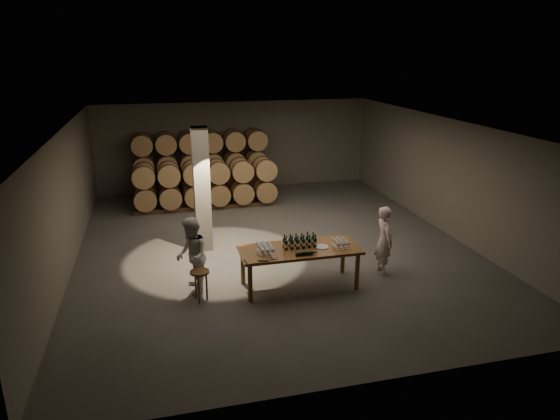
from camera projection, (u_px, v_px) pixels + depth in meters
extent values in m
plane|color=#4C4A47|center=(273.00, 245.00, 13.36)|extent=(12.00, 12.00, 0.00)
plane|color=#605E59|center=(273.00, 125.00, 12.37)|extent=(12.00, 12.00, 0.00)
plane|color=slate|center=(235.00, 146.00, 18.40)|extent=(10.00, 0.00, 10.00)
plane|color=slate|center=(367.00, 292.00, 7.33)|extent=(10.00, 0.00, 10.00)
plane|color=slate|center=(66.00, 201.00, 11.70)|extent=(0.00, 12.00, 12.00)
plane|color=slate|center=(446.00, 176.00, 14.02)|extent=(0.00, 12.00, 12.00)
cube|color=slate|center=(202.00, 190.00, 12.63)|extent=(0.40, 0.40, 3.20)
cylinder|color=brown|center=(250.00, 283.00, 10.25)|extent=(0.10, 0.10, 0.84)
cylinder|color=brown|center=(357.00, 271.00, 10.80)|extent=(0.10, 0.10, 0.84)
cylinder|color=brown|center=(243.00, 266.00, 11.05)|extent=(0.10, 0.10, 0.84)
cylinder|color=brown|center=(343.00, 256.00, 11.59)|extent=(0.10, 0.10, 0.84)
cube|color=brown|center=(300.00, 250.00, 10.78)|extent=(2.60, 1.10, 0.06)
cube|color=brown|center=(204.00, 196.00, 17.55)|extent=(4.70, 0.10, 0.12)
cube|color=brown|center=(202.00, 192.00, 18.10)|extent=(4.70, 0.10, 0.12)
cylinder|color=#A77D4B|center=(146.00, 186.00, 17.24)|extent=(0.70, 0.95, 0.70)
cylinder|color=black|center=(146.00, 188.00, 17.00)|extent=(0.73, 0.04, 0.73)
cylinder|color=black|center=(146.00, 184.00, 17.48)|extent=(0.73, 0.04, 0.73)
cylinder|color=#A77D4B|center=(169.00, 185.00, 17.43)|extent=(0.70, 0.95, 0.70)
cylinder|color=black|center=(169.00, 187.00, 17.19)|extent=(0.73, 0.04, 0.73)
cylinder|color=black|center=(168.00, 183.00, 17.67)|extent=(0.73, 0.04, 0.73)
cylinder|color=#A77D4B|center=(191.00, 184.00, 17.61)|extent=(0.70, 0.95, 0.70)
cylinder|color=black|center=(192.00, 185.00, 17.37)|extent=(0.73, 0.04, 0.73)
cylinder|color=black|center=(191.00, 182.00, 17.85)|extent=(0.73, 0.04, 0.73)
cylinder|color=#A77D4B|center=(213.00, 182.00, 17.79)|extent=(0.70, 0.95, 0.70)
cylinder|color=black|center=(214.00, 184.00, 17.55)|extent=(0.73, 0.04, 0.73)
cylinder|color=black|center=(212.00, 180.00, 18.03)|extent=(0.73, 0.04, 0.73)
cylinder|color=#A77D4B|center=(235.00, 181.00, 17.97)|extent=(0.70, 0.95, 0.70)
cylinder|color=black|center=(236.00, 183.00, 17.73)|extent=(0.73, 0.04, 0.73)
cylinder|color=black|center=(234.00, 179.00, 18.21)|extent=(0.73, 0.04, 0.73)
cylinder|color=#A77D4B|center=(256.00, 179.00, 18.15)|extent=(0.70, 0.95, 0.70)
cylinder|color=black|center=(258.00, 181.00, 17.91)|extent=(0.73, 0.04, 0.73)
cylinder|color=black|center=(255.00, 178.00, 18.39)|extent=(0.73, 0.04, 0.73)
cylinder|color=#A77D4B|center=(144.00, 165.00, 17.02)|extent=(0.70, 0.95, 0.70)
cylinder|color=black|center=(144.00, 167.00, 16.78)|extent=(0.73, 0.04, 0.73)
cylinder|color=black|center=(144.00, 164.00, 17.26)|extent=(0.73, 0.04, 0.73)
cylinder|color=#A77D4B|center=(167.00, 164.00, 17.20)|extent=(0.70, 0.95, 0.70)
cylinder|color=black|center=(167.00, 166.00, 16.96)|extent=(0.73, 0.04, 0.73)
cylinder|color=black|center=(167.00, 163.00, 17.44)|extent=(0.73, 0.04, 0.73)
cylinder|color=#A77D4B|center=(190.00, 163.00, 17.38)|extent=(0.70, 0.95, 0.70)
cylinder|color=black|center=(191.00, 165.00, 17.14)|extent=(0.73, 0.04, 0.73)
cylinder|color=black|center=(189.00, 161.00, 17.62)|extent=(0.73, 0.04, 0.73)
cylinder|color=#A77D4B|center=(212.00, 162.00, 17.56)|extent=(0.70, 0.95, 0.70)
cylinder|color=black|center=(213.00, 163.00, 17.32)|extent=(0.73, 0.04, 0.73)
cylinder|color=black|center=(212.00, 160.00, 17.80)|extent=(0.73, 0.04, 0.73)
cylinder|color=#A77D4B|center=(234.00, 161.00, 17.74)|extent=(0.70, 0.95, 0.70)
cylinder|color=black|center=(236.00, 162.00, 17.50)|extent=(0.73, 0.04, 0.73)
cylinder|color=black|center=(233.00, 159.00, 17.98)|extent=(0.73, 0.04, 0.73)
cylinder|color=#A77D4B|center=(256.00, 160.00, 17.92)|extent=(0.70, 0.95, 0.70)
cylinder|color=black|center=(257.00, 161.00, 17.68)|extent=(0.73, 0.04, 0.73)
cylinder|color=black|center=(254.00, 158.00, 18.16)|extent=(0.73, 0.04, 0.73)
cylinder|color=#A77D4B|center=(142.00, 144.00, 16.79)|extent=(0.70, 0.95, 0.70)
cylinder|color=black|center=(142.00, 145.00, 16.55)|extent=(0.73, 0.04, 0.73)
cylinder|color=black|center=(142.00, 143.00, 17.03)|extent=(0.73, 0.04, 0.73)
cylinder|color=#A77D4B|center=(166.00, 143.00, 16.97)|extent=(0.70, 0.95, 0.70)
cylinder|color=black|center=(166.00, 144.00, 16.73)|extent=(0.73, 0.04, 0.73)
cylinder|color=black|center=(165.00, 142.00, 17.21)|extent=(0.73, 0.04, 0.73)
cylinder|color=#A77D4B|center=(189.00, 142.00, 17.15)|extent=(0.70, 0.95, 0.70)
cylinder|color=black|center=(189.00, 143.00, 16.91)|extent=(0.73, 0.04, 0.73)
cylinder|color=black|center=(188.00, 141.00, 17.39)|extent=(0.73, 0.04, 0.73)
cylinder|color=#A77D4B|center=(212.00, 141.00, 17.33)|extent=(0.70, 0.95, 0.70)
cylinder|color=black|center=(212.00, 142.00, 17.09)|extent=(0.73, 0.04, 0.73)
cylinder|color=black|center=(211.00, 140.00, 17.57)|extent=(0.73, 0.04, 0.73)
cylinder|color=#A77D4B|center=(234.00, 140.00, 17.51)|extent=(0.70, 0.95, 0.70)
cylinder|color=black|center=(235.00, 141.00, 17.27)|extent=(0.73, 0.04, 0.73)
cylinder|color=black|center=(233.00, 139.00, 17.75)|extent=(0.73, 0.04, 0.73)
cylinder|color=#A77D4B|center=(256.00, 139.00, 17.69)|extent=(0.70, 0.95, 0.70)
cylinder|color=black|center=(257.00, 140.00, 17.45)|extent=(0.73, 0.04, 0.73)
cylinder|color=black|center=(254.00, 138.00, 17.93)|extent=(0.73, 0.04, 0.73)
cube|color=brown|center=(208.00, 208.00, 16.26)|extent=(4.70, 0.10, 0.12)
cube|color=brown|center=(206.00, 203.00, 16.81)|extent=(4.70, 0.10, 0.12)
cylinder|color=#A77D4B|center=(145.00, 198.00, 15.95)|extent=(0.70, 0.95, 0.70)
cylinder|color=black|center=(145.00, 200.00, 15.71)|extent=(0.73, 0.04, 0.73)
cylinder|color=black|center=(146.00, 195.00, 16.19)|extent=(0.73, 0.04, 0.73)
cylinder|color=#A77D4B|center=(170.00, 196.00, 16.13)|extent=(0.70, 0.95, 0.70)
cylinder|color=black|center=(171.00, 198.00, 15.89)|extent=(0.73, 0.04, 0.73)
cylinder|color=black|center=(170.00, 194.00, 16.37)|extent=(0.73, 0.04, 0.73)
cylinder|color=#A77D4B|center=(195.00, 194.00, 16.31)|extent=(0.70, 0.95, 0.70)
cylinder|color=black|center=(195.00, 196.00, 16.08)|extent=(0.73, 0.04, 0.73)
cylinder|color=black|center=(194.00, 192.00, 16.55)|extent=(0.73, 0.04, 0.73)
cylinder|color=#A77D4B|center=(218.00, 193.00, 16.50)|extent=(0.70, 0.95, 0.70)
cylinder|color=black|center=(219.00, 195.00, 16.26)|extent=(0.73, 0.04, 0.73)
cylinder|color=black|center=(217.00, 191.00, 16.74)|extent=(0.73, 0.04, 0.73)
cylinder|color=#A77D4B|center=(242.00, 191.00, 16.68)|extent=(0.70, 0.95, 0.70)
cylinder|color=black|center=(243.00, 193.00, 16.44)|extent=(0.73, 0.04, 0.73)
cylinder|color=black|center=(240.00, 189.00, 16.92)|extent=(0.73, 0.04, 0.73)
cylinder|color=#A77D4B|center=(264.00, 190.00, 16.86)|extent=(0.70, 0.95, 0.70)
cylinder|color=black|center=(266.00, 192.00, 16.62)|extent=(0.73, 0.04, 0.73)
cylinder|color=black|center=(263.00, 188.00, 17.10)|extent=(0.73, 0.04, 0.73)
cylinder|color=#A77D4B|center=(144.00, 175.00, 15.72)|extent=(0.70, 0.95, 0.70)
cylinder|color=black|center=(143.00, 177.00, 15.48)|extent=(0.73, 0.04, 0.73)
cylinder|color=black|center=(144.00, 173.00, 15.96)|extent=(0.73, 0.04, 0.73)
cylinder|color=#A77D4B|center=(169.00, 174.00, 15.91)|extent=(0.70, 0.95, 0.70)
cylinder|color=black|center=(169.00, 176.00, 15.67)|extent=(0.73, 0.04, 0.73)
cylinder|color=black|center=(168.00, 172.00, 16.15)|extent=(0.73, 0.04, 0.73)
cylinder|color=#A77D4B|center=(193.00, 172.00, 16.09)|extent=(0.70, 0.95, 0.70)
cylinder|color=black|center=(194.00, 174.00, 15.85)|extent=(0.73, 0.04, 0.73)
cylinder|color=black|center=(193.00, 170.00, 16.33)|extent=(0.73, 0.04, 0.73)
cylinder|color=#A77D4B|center=(218.00, 171.00, 16.27)|extent=(0.70, 0.95, 0.70)
cylinder|color=black|center=(219.00, 173.00, 16.03)|extent=(0.73, 0.04, 0.73)
cylinder|color=black|center=(217.00, 169.00, 16.51)|extent=(0.73, 0.04, 0.73)
cylinder|color=#A77D4B|center=(241.00, 170.00, 16.45)|extent=(0.70, 0.95, 0.70)
cylinder|color=black|center=(242.00, 171.00, 16.21)|extent=(0.73, 0.04, 0.73)
cylinder|color=black|center=(240.00, 168.00, 16.69)|extent=(0.73, 0.04, 0.73)
cylinder|color=#A77D4B|center=(264.00, 168.00, 16.63)|extent=(0.70, 0.95, 0.70)
cylinder|color=black|center=(266.00, 170.00, 16.39)|extent=(0.73, 0.04, 0.73)
cylinder|color=black|center=(263.00, 166.00, 16.87)|extent=(0.73, 0.04, 0.73)
cylinder|color=black|center=(286.00, 245.00, 10.66)|extent=(0.08, 0.08, 0.21)
cylinder|color=silver|center=(286.00, 246.00, 10.66)|extent=(0.08, 0.08, 0.07)
cylinder|color=black|center=(286.00, 239.00, 10.61)|extent=(0.03, 0.03, 0.09)
cylinder|color=gold|center=(286.00, 237.00, 10.60)|extent=(0.03, 0.03, 0.02)
cylinder|color=black|center=(284.00, 243.00, 10.80)|extent=(0.08, 0.08, 0.21)
cylinder|color=silver|center=(284.00, 243.00, 10.80)|extent=(0.08, 0.08, 0.07)
cylinder|color=black|center=(284.00, 236.00, 10.75)|extent=(0.03, 0.03, 0.09)
cylinder|color=maroon|center=(284.00, 234.00, 10.74)|extent=(0.03, 0.03, 0.02)
cylinder|color=black|center=(292.00, 245.00, 10.69)|extent=(0.08, 0.08, 0.21)
cylinder|color=silver|center=(292.00, 245.00, 10.69)|extent=(0.08, 0.08, 0.07)
cylinder|color=black|center=(292.00, 238.00, 10.64)|extent=(0.03, 0.03, 0.09)
cylinder|color=maroon|center=(292.00, 236.00, 10.63)|extent=(0.03, 0.03, 0.02)
cylinder|color=black|center=(290.00, 242.00, 10.83)|extent=(0.08, 0.08, 0.21)
cylinder|color=silver|center=(290.00, 243.00, 10.83)|extent=(0.08, 0.08, 0.07)
cylinder|color=black|center=(290.00, 236.00, 10.78)|extent=(0.03, 0.03, 0.09)
cylinder|color=gold|center=(290.00, 234.00, 10.77)|extent=(0.03, 0.03, 0.02)
cylinder|color=black|center=(298.00, 244.00, 10.72)|extent=(0.08, 0.08, 0.21)
cylinder|color=silver|center=(298.00, 245.00, 10.72)|extent=(0.08, 0.08, 0.07)
cylinder|color=black|center=(298.00, 238.00, 10.67)|extent=(0.03, 0.03, 0.09)
cylinder|color=gold|center=(298.00, 236.00, 10.66)|extent=(0.03, 0.03, 0.02)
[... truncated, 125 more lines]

